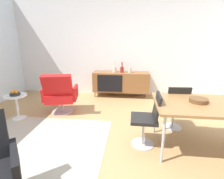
{
  "coord_description": "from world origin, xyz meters",
  "views": [
    {
      "loc": [
        0.28,
        -2.45,
        1.62
      ],
      "look_at": [
        -0.03,
        0.38,
        0.77
      ],
      "focal_mm": 27.02,
      "sensor_mm": 36.0,
      "label": 1
    }
  ],
  "objects_px": {
    "vase_cobalt": "(130,70)",
    "lounge_chair_red": "(60,94)",
    "dining_chair_near_window": "(148,118)",
    "sideboard": "(121,82)",
    "dining_chair_back_left": "(175,106)",
    "side_table_round": "(17,104)",
    "vase_ceramic_small": "(122,69)",
    "fruit_bowl": "(15,93)",
    "vase_sculptural_dark": "(115,69)",
    "dining_table": "(212,106)",
    "wooden_bowl_on_table": "(199,100)"
  },
  "relations": [
    {
      "from": "wooden_bowl_on_table",
      "to": "fruit_bowl",
      "type": "height_order",
      "value": "wooden_bowl_on_table"
    },
    {
      "from": "dining_table",
      "to": "side_table_round",
      "type": "relative_size",
      "value": 3.08
    },
    {
      "from": "vase_sculptural_dark",
      "to": "vase_ceramic_small",
      "type": "distance_m",
      "value": 0.21
    },
    {
      "from": "vase_sculptural_dark",
      "to": "fruit_bowl",
      "type": "xyz_separation_m",
      "value": [
        -1.89,
        -1.7,
        -0.25
      ]
    },
    {
      "from": "dining_table",
      "to": "fruit_bowl",
      "type": "height_order",
      "value": "dining_table"
    },
    {
      "from": "sideboard",
      "to": "dining_table",
      "type": "distance_m",
      "value": 2.78
    },
    {
      "from": "dining_chair_near_window",
      "to": "side_table_round",
      "type": "height_order",
      "value": "dining_chair_near_window"
    },
    {
      "from": "vase_sculptural_dark",
      "to": "wooden_bowl_on_table",
      "type": "xyz_separation_m",
      "value": [
        1.46,
        -2.31,
        -0.04
      ]
    },
    {
      "from": "dining_chair_near_window",
      "to": "vase_cobalt",
      "type": "bearing_deg",
      "value": 97.57
    },
    {
      "from": "dining_chair_near_window",
      "to": "sideboard",
      "type": "bearing_deg",
      "value": 103.36
    },
    {
      "from": "dining_table",
      "to": "fruit_bowl",
      "type": "bearing_deg",
      "value": 169.5
    },
    {
      "from": "dining_table",
      "to": "dining_chair_near_window",
      "type": "distance_m",
      "value": 0.92
    },
    {
      "from": "vase_cobalt",
      "to": "lounge_chair_red",
      "type": "relative_size",
      "value": 0.28
    },
    {
      "from": "dining_chair_near_window",
      "to": "dining_chair_back_left",
      "type": "bearing_deg",
      "value": 45.97
    },
    {
      "from": "vase_cobalt",
      "to": "vase_ceramic_small",
      "type": "height_order",
      "value": "vase_ceramic_small"
    },
    {
      "from": "dining_chair_back_left",
      "to": "fruit_bowl",
      "type": "height_order",
      "value": "dining_chair_back_left"
    },
    {
      "from": "vase_sculptural_dark",
      "to": "vase_ceramic_small",
      "type": "bearing_deg",
      "value": -0.0
    },
    {
      "from": "vase_cobalt",
      "to": "wooden_bowl_on_table",
      "type": "bearing_deg",
      "value": -66.07
    },
    {
      "from": "sideboard",
      "to": "vase_ceramic_small",
      "type": "distance_m",
      "value": 0.37
    },
    {
      "from": "vase_cobalt",
      "to": "vase_ceramic_small",
      "type": "bearing_deg",
      "value": 180.0
    },
    {
      "from": "dining_chair_back_left",
      "to": "vase_ceramic_small",
      "type": "bearing_deg",
      "value": 120.84
    },
    {
      "from": "fruit_bowl",
      "to": "lounge_chair_red",
      "type": "bearing_deg",
      "value": 24.55
    },
    {
      "from": "dining_table",
      "to": "dining_chair_back_left",
      "type": "bearing_deg",
      "value": 121.86
    },
    {
      "from": "vase_sculptural_dark",
      "to": "dining_table",
      "type": "height_order",
      "value": "vase_sculptural_dark"
    },
    {
      "from": "sideboard",
      "to": "dining_table",
      "type": "height_order",
      "value": "dining_table"
    },
    {
      "from": "vase_ceramic_small",
      "to": "wooden_bowl_on_table",
      "type": "relative_size",
      "value": 1.11
    },
    {
      "from": "sideboard",
      "to": "vase_sculptural_dark",
      "type": "distance_m",
      "value": 0.42
    },
    {
      "from": "vase_cobalt",
      "to": "dining_table",
      "type": "relative_size",
      "value": 0.17
    },
    {
      "from": "vase_cobalt",
      "to": "dining_chair_near_window",
      "type": "relative_size",
      "value": 0.31
    },
    {
      "from": "sideboard",
      "to": "dining_chair_back_left",
      "type": "relative_size",
      "value": 1.87
    },
    {
      "from": "vase_ceramic_small",
      "to": "dining_chair_back_left",
      "type": "height_order",
      "value": "vase_ceramic_small"
    },
    {
      "from": "dining_chair_back_left",
      "to": "lounge_chair_red",
      "type": "distance_m",
      "value": 2.42
    },
    {
      "from": "vase_cobalt",
      "to": "dining_chair_back_left",
      "type": "relative_size",
      "value": 0.31
    },
    {
      "from": "vase_sculptural_dark",
      "to": "side_table_round",
      "type": "relative_size",
      "value": 0.56
    },
    {
      "from": "dining_chair_back_left",
      "to": "wooden_bowl_on_table",
      "type": "bearing_deg",
      "value": -71.59
    },
    {
      "from": "dining_chair_back_left",
      "to": "dining_chair_near_window",
      "type": "bearing_deg",
      "value": -134.03
    },
    {
      "from": "sideboard",
      "to": "wooden_bowl_on_table",
      "type": "height_order",
      "value": "wooden_bowl_on_table"
    },
    {
      "from": "dining_chair_near_window",
      "to": "dining_chair_back_left",
      "type": "relative_size",
      "value": 1.0
    },
    {
      "from": "dining_table",
      "to": "side_table_round",
      "type": "height_order",
      "value": "dining_table"
    },
    {
      "from": "vase_cobalt",
      "to": "dining_chair_near_window",
      "type": "distance_m",
      "value": 2.4
    },
    {
      "from": "dining_table",
      "to": "lounge_chair_red",
      "type": "bearing_deg",
      "value": 159.45
    },
    {
      "from": "sideboard",
      "to": "lounge_chair_red",
      "type": "xyz_separation_m",
      "value": [
        -1.27,
        -1.33,
        0.03
      ]
    },
    {
      "from": "vase_sculptural_dark",
      "to": "side_table_round",
      "type": "distance_m",
      "value": 2.59
    },
    {
      "from": "dining_chair_back_left",
      "to": "vase_sculptural_dark",
      "type": "bearing_deg",
      "value": 125.57
    },
    {
      "from": "vase_ceramic_small",
      "to": "dining_table",
      "type": "bearing_deg",
      "value": -58.92
    },
    {
      "from": "vase_sculptural_dark",
      "to": "dining_chair_near_window",
      "type": "distance_m",
      "value": 2.5
    },
    {
      "from": "vase_cobalt",
      "to": "vase_ceramic_small",
      "type": "distance_m",
      "value": 0.22
    },
    {
      "from": "wooden_bowl_on_table",
      "to": "dining_chair_near_window",
      "type": "xyz_separation_m",
      "value": [
        -0.71,
        -0.04,
        -0.3
      ]
    },
    {
      "from": "dining_table",
      "to": "dining_chair_near_window",
      "type": "relative_size",
      "value": 1.87
    },
    {
      "from": "dining_chair_near_window",
      "to": "side_table_round",
      "type": "relative_size",
      "value": 1.65
    }
  ]
}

